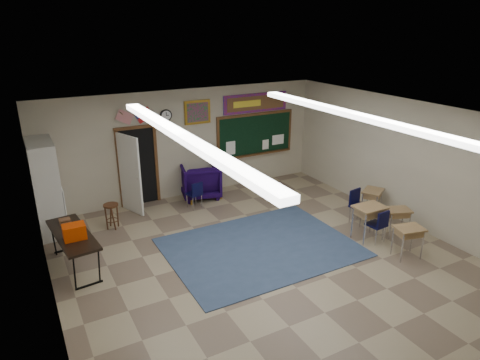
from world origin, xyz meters
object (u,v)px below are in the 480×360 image
student_desk_front_left (368,221)px  wooden_stool (112,216)px  wingback_armchair (200,180)px  student_desk_front_right (372,202)px  folding_table (75,249)px

student_desk_front_left → wooden_stool: size_ratio=1.31×
wingback_armchair → wooden_stool: (-2.66, -0.83, -0.16)m
student_desk_front_right → wooden_stool: student_desk_front_right is taller
student_desk_front_left → folding_table: bearing=163.9°
wooden_stool → wingback_armchair: bearing=17.3°
wingback_armchair → folding_table: 4.34m
student_desk_front_right → folding_table: size_ratio=0.38×
wingback_armchair → folding_table: bearing=44.5°
wingback_armchair → student_desk_front_right: (3.30, -3.28, -0.09)m
student_desk_front_left → wooden_stool: 5.99m
wingback_armchair → wooden_stool: size_ratio=1.72×
wooden_stool → student_desk_front_right: bearing=-22.3°
wooden_stool → student_desk_front_left: bearing=-33.8°
student_desk_front_right → folding_table: (-7.00, 1.01, 0.02)m
wingback_armchair → folding_table: (-3.71, -2.26, -0.07)m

